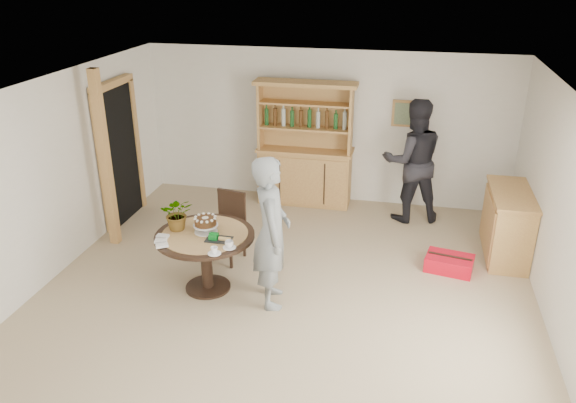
{
  "coord_description": "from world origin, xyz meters",
  "views": [
    {
      "loc": [
        1.29,
        -5.34,
        3.79
      ],
      "look_at": [
        -0.06,
        0.81,
        1.05
      ],
      "focal_mm": 35.0,
      "sensor_mm": 36.0,
      "label": 1
    }
  ],
  "objects_px": {
    "adult_person": "(413,161)",
    "teen_boy": "(271,232)",
    "dining_chair": "(228,222)",
    "red_suitcase": "(449,263)",
    "hutch": "(305,163)",
    "dining_table": "(205,245)",
    "sideboard": "(508,224)"
  },
  "relations": [
    {
      "from": "dining_chair",
      "to": "dining_table",
      "type": "bearing_deg",
      "value": -78.32
    },
    {
      "from": "adult_person",
      "to": "red_suitcase",
      "type": "height_order",
      "value": "adult_person"
    },
    {
      "from": "dining_table",
      "to": "dining_chair",
      "type": "bearing_deg",
      "value": 88.77
    },
    {
      "from": "dining_chair",
      "to": "red_suitcase",
      "type": "relative_size",
      "value": 1.42
    },
    {
      "from": "hutch",
      "to": "teen_boy",
      "type": "distance_m",
      "value": 3.05
    },
    {
      "from": "sideboard",
      "to": "adult_person",
      "type": "relative_size",
      "value": 0.66
    },
    {
      "from": "teen_boy",
      "to": "adult_person",
      "type": "height_order",
      "value": "adult_person"
    },
    {
      "from": "teen_boy",
      "to": "sideboard",
      "type": "bearing_deg",
      "value": -73.73
    },
    {
      "from": "hutch",
      "to": "dining_table",
      "type": "relative_size",
      "value": 1.7
    },
    {
      "from": "adult_person",
      "to": "hutch",
      "type": "bearing_deg",
      "value": -25.14
    },
    {
      "from": "dining_chair",
      "to": "sideboard",
      "type": "bearing_deg",
      "value": 26.06
    },
    {
      "from": "sideboard",
      "to": "dining_table",
      "type": "bearing_deg",
      "value": -155.5
    },
    {
      "from": "sideboard",
      "to": "teen_boy",
      "type": "distance_m",
      "value": 3.4
    },
    {
      "from": "dining_chair",
      "to": "red_suitcase",
      "type": "bearing_deg",
      "value": 18.22
    },
    {
      "from": "sideboard",
      "to": "red_suitcase",
      "type": "height_order",
      "value": "sideboard"
    },
    {
      "from": "sideboard",
      "to": "red_suitcase",
      "type": "bearing_deg",
      "value": -141.84
    },
    {
      "from": "hutch",
      "to": "red_suitcase",
      "type": "bearing_deg",
      "value": -38.64
    },
    {
      "from": "sideboard",
      "to": "dining_table",
      "type": "relative_size",
      "value": 1.05
    },
    {
      "from": "hutch",
      "to": "dining_table",
      "type": "xyz_separation_m",
      "value": [
        -0.67,
        -2.93,
        -0.08
      ]
    },
    {
      "from": "teen_boy",
      "to": "red_suitcase",
      "type": "height_order",
      "value": "teen_boy"
    },
    {
      "from": "teen_boy",
      "to": "adult_person",
      "type": "bearing_deg",
      "value": -45.2
    },
    {
      "from": "hutch",
      "to": "dining_chair",
      "type": "height_order",
      "value": "hutch"
    },
    {
      "from": "dining_table",
      "to": "sideboard",
      "type": "bearing_deg",
      "value": 24.5
    },
    {
      "from": "sideboard",
      "to": "red_suitcase",
      "type": "xyz_separation_m",
      "value": [
        -0.75,
        -0.59,
        -0.37
      ]
    },
    {
      "from": "adult_person",
      "to": "teen_boy",
      "type": "bearing_deg",
      "value": 45.39
    },
    {
      "from": "hutch",
      "to": "dining_chair",
      "type": "distance_m",
      "value": 2.21
    },
    {
      "from": "dining_table",
      "to": "dining_chair",
      "type": "distance_m",
      "value": 0.83
    },
    {
      "from": "adult_person",
      "to": "red_suitcase",
      "type": "relative_size",
      "value": 2.88
    },
    {
      "from": "sideboard",
      "to": "teen_boy",
      "type": "bearing_deg",
      "value": -147.94
    },
    {
      "from": "hutch",
      "to": "dining_table",
      "type": "height_order",
      "value": "hutch"
    },
    {
      "from": "red_suitcase",
      "to": "teen_boy",
      "type": "bearing_deg",
      "value": -139.35
    },
    {
      "from": "hutch",
      "to": "teen_boy",
      "type": "height_order",
      "value": "hutch"
    }
  ]
}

